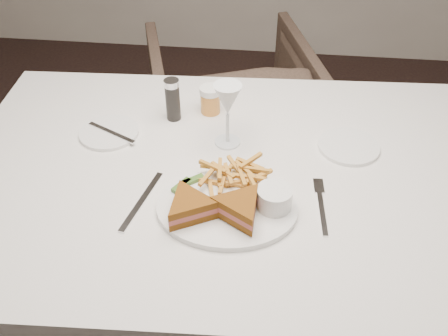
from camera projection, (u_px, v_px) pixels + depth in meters
name	position (u px, v px, depth m)	size (l,w,h in m)	color
table	(226.00, 266.00, 1.48)	(1.36, 0.91, 0.75)	silver
chair_far	(230.00, 102.00, 2.22)	(0.67, 0.62, 0.69)	#49372C
table_setting	(225.00, 171.00, 1.18)	(0.80, 0.58, 0.18)	white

